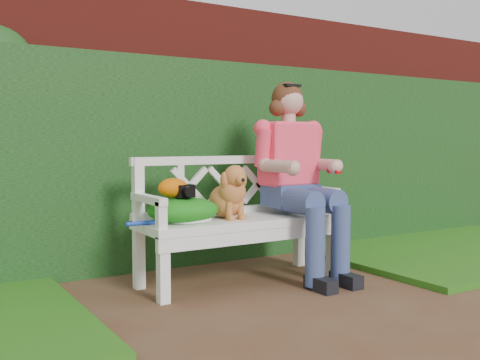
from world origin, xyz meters
TOP-DOWN VIEW (x-y plane):
  - ground at (0.00, 0.00)m, footprint 60.00×60.00m
  - brick_wall at (0.00, 1.90)m, footprint 10.00×0.30m
  - ivy_hedge at (0.00, 1.68)m, footprint 10.00×0.18m
  - grass_right at (2.40, 0.90)m, footprint 2.60×2.00m
  - garden_bench at (0.10, 0.94)m, footprint 1.64×0.78m
  - seated_woman at (0.56, 0.92)m, footprint 0.85×0.99m
  - dog at (-0.00, 0.93)m, footprint 0.31×0.38m
  - tennis_racket at (-0.36, 0.92)m, footprint 0.68×0.37m
  - green_bag at (-0.36, 0.92)m, footprint 0.52×0.42m
  - camera_item at (-0.37, 0.91)m, footprint 0.14×0.11m
  - baseball_glove at (-0.43, 0.94)m, footprint 0.25×0.22m

SIDE VIEW (x-z plane):
  - ground at x=0.00m, z-range 0.00..0.00m
  - grass_right at x=2.40m, z-range 0.00..0.05m
  - garden_bench at x=0.10m, z-range 0.00..0.48m
  - tennis_racket at x=-0.36m, z-range 0.48..0.51m
  - green_bag at x=-0.36m, z-range 0.48..0.65m
  - dog at x=0.00m, z-range 0.48..0.87m
  - camera_item at x=-0.37m, z-range 0.65..0.74m
  - baseball_glove at x=-0.43m, z-range 0.65..0.78m
  - seated_woman at x=0.56m, z-range 0.00..1.50m
  - ivy_hedge at x=0.00m, z-range 0.00..1.70m
  - brick_wall at x=0.00m, z-range 0.00..2.20m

